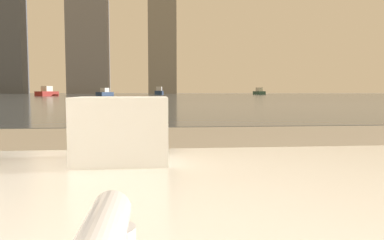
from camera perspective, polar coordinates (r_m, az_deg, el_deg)
name	(u,v)px	position (r m, az deg, el deg)	size (l,w,h in m)	color
towel_stack	(122,129)	(0.94, -10.63, -1.40)	(0.22, 0.19, 0.16)	white
harbor_water	(156,95)	(62.09, -5.45, 3.74)	(180.00, 110.00, 0.01)	slate
harbor_boat_0	(159,92)	(81.59, -5.03, 4.32)	(1.99, 4.70, 1.71)	navy
harbor_boat_1	(47,92)	(58.87, -21.23, 3.93)	(2.60, 4.09, 1.45)	maroon
harbor_boat_2	(105,93)	(58.48, -13.14, 4.03)	(2.42, 3.38, 1.21)	navy
harbor_boat_3	(259,92)	(81.90, 10.19, 4.22)	(1.76, 4.15, 1.51)	#335647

